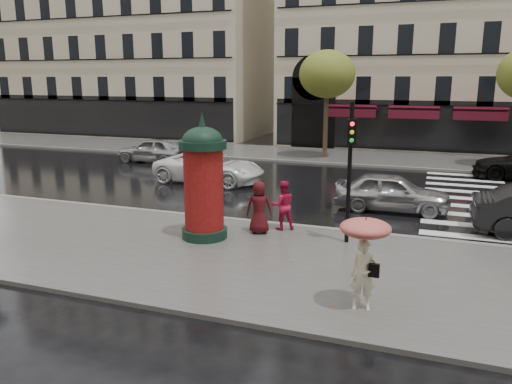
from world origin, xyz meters
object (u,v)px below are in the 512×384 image
at_px(traffic_light, 350,159).
at_px(car_silver, 392,192).
at_px(woman_red, 283,205).
at_px(woman_umbrella, 365,249).
at_px(morris_column, 203,179).
at_px(car_far_silver, 153,150).
at_px(car_white, 210,167).
at_px(man_burgundy, 259,207).

relative_size(traffic_light, car_silver, 0.98).
bearing_deg(woman_red, traffic_light, 134.46).
height_order(woman_umbrella, woman_red, woman_umbrella).
distance_m(morris_column, car_silver, 7.79).
bearing_deg(traffic_light, car_silver, 79.66).
height_order(morris_column, car_far_silver, morris_column).
relative_size(woman_red, car_white, 0.30).
relative_size(woman_umbrella, car_far_silver, 0.46).
bearing_deg(woman_umbrella, woman_red, 123.50).
xyz_separation_m(woman_red, car_white, (-5.69, 6.57, -0.18)).
bearing_deg(car_silver, woman_red, 141.20).
bearing_deg(car_far_silver, man_burgundy, 43.81).
distance_m(man_burgundy, morris_column, 2.03).
bearing_deg(car_white, traffic_light, -130.57).
bearing_deg(morris_column, car_silver, 48.24).
bearing_deg(morris_column, car_white, 114.05).
relative_size(man_burgundy, car_white, 0.31).
bearing_deg(car_far_silver, morris_column, 37.40).
distance_m(car_silver, car_white, 9.13).
relative_size(car_white, car_far_silver, 1.21).
xyz_separation_m(morris_column, car_far_silver, (-9.36, 12.44, -1.22)).
bearing_deg(car_silver, car_far_silver, 63.46).
xyz_separation_m(morris_column, traffic_light, (4.25, 0.96, 0.68)).
bearing_deg(car_white, car_silver, -103.83).
bearing_deg(traffic_light, morris_column, -167.22).
xyz_separation_m(man_burgundy, traffic_light, (2.81, -0.04, 1.70)).
height_order(traffic_light, car_white, traffic_light).
height_order(car_silver, car_white, car_white).
xyz_separation_m(woman_umbrella, man_burgundy, (-3.87, 4.33, -0.52)).
distance_m(woman_umbrella, car_silver, 9.10).
relative_size(traffic_light, car_white, 0.78).
bearing_deg(woman_umbrella, man_burgundy, 131.79).
bearing_deg(traffic_light, car_white, 137.53).
relative_size(man_burgundy, traffic_light, 0.40).
height_order(woman_umbrella, traffic_light, traffic_light).
bearing_deg(car_far_silver, woman_red, 46.96).
bearing_deg(car_silver, morris_column, 136.55).
xyz_separation_m(car_silver, car_white, (-8.79, 2.47, 0.02)).
bearing_deg(car_silver, man_burgundy, 140.45).
height_order(traffic_light, car_far_silver, traffic_light).
height_order(morris_column, traffic_light, traffic_light).
height_order(traffic_light, car_silver, traffic_light).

